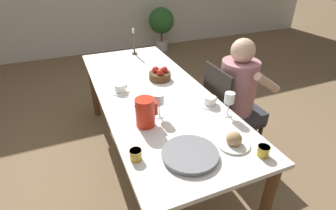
% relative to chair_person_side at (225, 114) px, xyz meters
% --- Properties ---
extents(ground_plane, '(20.00, 20.00, 0.00)m').
position_rel_chair_person_side_xyz_m(ground_plane, '(-0.61, 0.19, -0.49)').
color(ground_plane, '#7F6647').
extents(dining_table, '(0.85, 2.18, 0.74)m').
position_rel_chair_person_side_xyz_m(dining_table, '(-0.61, 0.19, 0.17)').
color(dining_table, white).
rests_on(dining_table, ground_plane).
extents(chair_person_side, '(0.42, 0.42, 0.93)m').
position_rel_chair_person_side_xyz_m(chair_person_side, '(0.00, 0.00, 0.00)').
color(chair_person_side, black).
rests_on(chair_person_side, ground_plane).
extents(person_seated, '(0.39, 0.41, 1.17)m').
position_rel_chair_person_side_xyz_m(person_seated, '(0.09, -0.04, 0.20)').
color(person_seated, '#33333D').
rests_on(person_seated, ground_plane).
extents(red_pitcher, '(0.15, 0.13, 0.19)m').
position_rel_chair_person_side_xyz_m(red_pitcher, '(-0.81, -0.24, 0.35)').
color(red_pitcher, red).
rests_on(red_pitcher, dining_table).
extents(wine_glass_water, '(0.07, 0.07, 0.17)m').
position_rel_chair_person_side_xyz_m(wine_glass_water, '(-0.69, -0.18, 0.38)').
color(wine_glass_water, white).
rests_on(wine_glass_water, dining_table).
extents(wine_glass_juice, '(0.07, 0.07, 0.18)m').
position_rel_chair_person_side_xyz_m(wine_glass_juice, '(-0.25, -0.35, 0.38)').
color(wine_glass_juice, white).
rests_on(wine_glass_juice, dining_table).
extents(teacup_near_person, '(0.15, 0.15, 0.07)m').
position_rel_chair_person_side_xyz_m(teacup_near_person, '(-0.29, -0.18, 0.28)').
color(teacup_near_person, white).
rests_on(teacup_near_person, dining_table).
extents(teacup_across, '(0.15, 0.15, 0.07)m').
position_rel_chair_person_side_xyz_m(teacup_across, '(-0.85, 0.28, 0.28)').
color(teacup_across, white).
rests_on(teacup_across, dining_table).
extents(serving_tray, '(0.32, 0.32, 0.03)m').
position_rel_chair_person_side_xyz_m(serving_tray, '(-0.68, -0.63, 0.27)').
color(serving_tray, gray).
rests_on(serving_tray, dining_table).
extents(bread_plate, '(0.20, 0.20, 0.09)m').
position_rel_chair_person_side_xyz_m(bread_plate, '(-0.40, -0.63, 0.28)').
color(bread_plate, white).
rests_on(bread_plate, dining_table).
extents(jam_jar_amber, '(0.07, 0.07, 0.06)m').
position_rel_chair_person_side_xyz_m(jam_jar_amber, '(-0.30, -0.78, 0.29)').
color(jam_jar_amber, gold).
rests_on(jam_jar_amber, dining_table).
extents(jam_jar_red, '(0.07, 0.07, 0.06)m').
position_rel_chair_person_side_xyz_m(jam_jar_red, '(-0.96, -0.53, 0.29)').
color(jam_jar_red, gold).
rests_on(jam_jar_red, dining_table).
extents(fruit_bowl, '(0.19, 0.19, 0.11)m').
position_rel_chair_person_side_xyz_m(fruit_bowl, '(-0.47, 0.39, 0.30)').
color(fruit_bowl, brown).
rests_on(fruit_bowl, dining_table).
extents(candlestick_tall, '(0.06, 0.06, 0.28)m').
position_rel_chair_person_side_xyz_m(candlestick_tall, '(-0.49, 1.11, 0.36)').
color(candlestick_tall, '#4C4238').
rests_on(candlestick_tall, dining_table).
extents(potted_plant, '(0.48, 0.48, 0.82)m').
position_rel_chair_person_side_xyz_m(potted_plant, '(0.64, 3.17, 0.06)').
color(potted_plant, beige).
rests_on(potted_plant, ground_plane).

